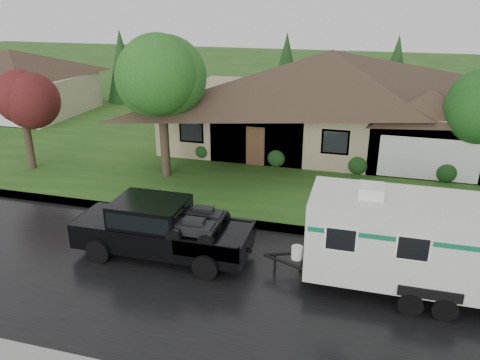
{
  "coord_description": "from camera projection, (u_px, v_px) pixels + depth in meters",
  "views": [
    {
      "loc": [
        4.29,
        -14.07,
        8.59
      ],
      "look_at": [
        -0.15,
        2.0,
        2.03
      ],
      "focal_mm": 35.0,
      "sensor_mm": 36.0,
      "label": 1
    }
  ],
  "objects": [
    {
      "name": "road",
      "position": [
        211.0,
        283.0,
        15.03
      ],
      "size": [
        140.0,
        8.0,
        0.01
      ],
      "primitive_type": "cube",
      "color": "black",
      "rests_on": "ground"
    },
    {
      "name": "ground",
      "position": [
        229.0,
        252.0,
        16.83
      ],
      "size": [
        140.0,
        140.0,
        0.0
      ],
      "primitive_type": "plane",
      "color": "#224D18",
      "rests_on": "ground"
    },
    {
      "name": "curb",
      "position": [
        245.0,
        223.0,
        18.82
      ],
      "size": [
        140.0,
        0.5,
        0.15
      ],
      "primitive_type": "cube",
      "color": "gray",
      "rests_on": "ground"
    },
    {
      "name": "house_main",
      "position": [
        334.0,
        88.0,
        27.36
      ],
      "size": [
        19.44,
        10.8,
        6.9
      ],
      "color": "tan",
      "rests_on": "lawn"
    },
    {
      "name": "lawn",
      "position": [
        296.0,
        138.0,
        30.25
      ],
      "size": [
        140.0,
        26.0,
        0.15
      ],
      "primitive_type": "cube",
      "color": "#224D18",
      "rests_on": "ground"
    },
    {
      "name": "travel_trailer",
      "position": [
        431.0,
        242.0,
        13.87
      ],
      "size": [
        7.6,
        2.67,
        3.41
      ],
      "color": "silver",
      "rests_on": "ground"
    },
    {
      "name": "house_far",
      "position": [
        13.0,
        76.0,
        35.36
      ],
      "size": [
        10.8,
        8.64,
        5.8
      ],
      "color": "tan",
      "rests_on": "lawn"
    },
    {
      "name": "shrub_row",
      "position": [
        317.0,
        159.0,
        24.44
      ],
      "size": [
        13.6,
        1.0,
        1.0
      ],
      "color": "#143814",
      "rests_on": "lawn"
    },
    {
      "name": "pickup_truck",
      "position": [
        159.0,
        227.0,
        16.31
      ],
      "size": [
        6.16,
        2.34,
        2.05
      ],
      "color": "black",
      "rests_on": "ground"
    },
    {
      "name": "tree_left_green",
      "position": [
        161.0,
        80.0,
        21.98
      ],
      "size": [
        4.15,
        4.15,
        6.87
      ],
      "color": "#382B1E",
      "rests_on": "lawn"
    },
    {
      "name": "tree_red",
      "position": [
        21.0,
        98.0,
        23.34
      ],
      "size": [
        3.22,
        3.22,
        5.34
      ],
      "color": "#382B1E",
      "rests_on": "lawn"
    }
  ]
}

